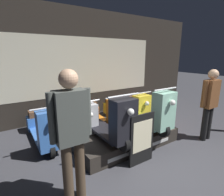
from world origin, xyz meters
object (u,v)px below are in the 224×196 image
scooter_backrow_4 (146,106)px  person_left_browsing (71,129)px  scooter_backrow_0 (43,128)px  scooter_backrow_2 (104,115)px  scooter_display_left (105,120)px  price_sign_board (142,139)px  scooter_display_right (142,111)px  person_right_browsing (210,101)px  scooter_backrow_3 (127,110)px  scooter_backrow_1 (76,121)px

scooter_backrow_4 → person_left_browsing: (-3.02, -1.80, 0.64)m
scooter_backrow_0 → person_left_browsing: 1.91m
scooter_backrow_2 → person_left_browsing: 2.44m
scooter_display_left → price_sign_board: size_ratio=1.95×
scooter_display_right → price_sign_board: scooter_display_right is taller
person_left_browsing → price_sign_board: (1.29, 0.12, -0.54)m
scooter_display_left → person_right_browsing: size_ratio=1.13×
scooter_backrow_2 → scooter_backrow_0: bearing=180.0°
scooter_display_left → person_left_browsing: 1.34m
scooter_display_left → scooter_backrow_3: size_ratio=1.00×
scooter_backrow_0 → person_left_browsing: size_ratio=1.04×
scooter_backrow_0 → price_sign_board: bearing=-52.7°
price_sign_board → person_right_browsing: bearing=-3.6°
scooter_backrow_0 → scooter_backrow_2: (1.51, 0.00, 0.00)m
scooter_backrow_4 → person_right_browsing: (0.13, -1.80, 0.54)m
scooter_display_left → person_right_browsing: 2.34m
scooter_display_right → person_left_browsing: 2.17m
scooter_display_right → price_sign_board: bearing=-132.8°
person_left_browsing → price_sign_board: bearing=5.2°
scooter_display_left → scooter_display_right: 0.99m
scooter_backrow_0 → scooter_backrow_2: same height
scooter_display_left → scooter_display_right: bearing=0.0°
scooter_display_right → scooter_backrow_0: scooter_display_right is taller
scooter_backrow_0 → scooter_backrow_3: (2.27, 0.00, 0.00)m
scooter_backrow_1 → scooter_backrow_3: 1.51m
scooter_display_right → scooter_backrow_2: size_ratio=1.00×
scooter_display_left → price_sign_board: 0.82m
scooter_backrow_0 → person_left_browsing: person_left_browsing is taller
scooter_backrow_0 → scooter_backrow_3: same height
scooter_backrow_0 → scooter_backrow_4: 3.02m
scooter_display_left → scooter_backrow_4: size_ratio=1.00×
scooter_backrow_0 → scooter_backrow_3: 2.27m
scooter_backrow_2 → person_left_browsing: size_ratio=1.04×
scooter_backrow_3 → person_right_browsing: (0.88, -1.80, 0.54)m
scooter_display_left → scooter_backrow_0: size_ratio=1.00×
scooter_backrow_2 → person_left_browsing: person_left_browsing is taller
scooter_display_left → scooter_backrow_0: 1.40m
scooter_display_right → price_sign_board: (-0.68, -0.73, -0.19)m
scooter_display_right → scooter_backrow_2: 1.10m
price_sign_board → scooter_backrow_2: bearing=82.4°
scooter_backrow_1 → scooter_backrow_3: size_ratio=1.00×
scooter_display_left → person_left_browsing: person_left_browsing is taller
person_left_browsing → scooter_backrow_0: bearing=90.1°
person_right_browsing → scooter_display_left: bearing=158.7°
scooter_backrow_4 → price_sign_board: (-1.74, -1.69, 0.10)m
scooter_display_right → scooter_backrow_3: 1.05m
scooter_display_left → scooter_backrow_1: 1.02m
scooter_display_left → scooter_backrow_3: bearing=36.6°
scooter_backrow_2 → person_left_browsing: (-1.51, -1.80, 0.64)m
scooter_display_left → scooter_backrow_1: (-0.22, 0.96, -0.29)m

